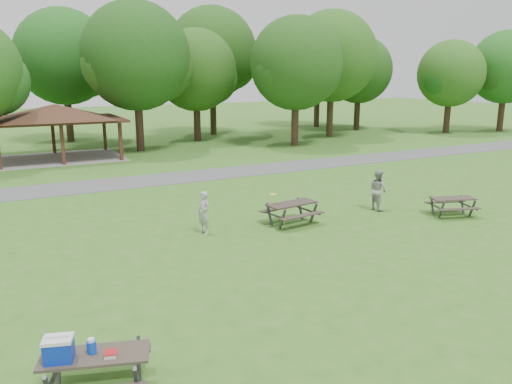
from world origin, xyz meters
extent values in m
plane|color=#32631C|center=(0.00, 0.00, 0.00)|extent=(160.00, 160.00, 0.00)
cube|color=#4B4B4E|center=(0.00, 14.00, 0.01)|extent=(120.00, 3.20, 0.02)
cube|color=#3A1F15|center=(-4.00, 21.30, 1.30)|extent=(0.22, 0.22, 2.60)
cube|color=#391F14|center=(-4.00, 26.70, 1.30)|extent=(0.22, 0.22, 2.60)
cube|color=#381D14|center=(-0.30, 21.30, 1.30)|extent=(0.22, 0.22, 2.60)
cube|color=#3A2515|center=(-0.30, 26.70, 1.30)|extent=(0.22, 0.22, 2.60)
cube|color=#381E16|center=(-4.00, 24.00, 2.68)|extent=(8.60, 6.60, 0.16)
pyramid|color=#382116|center=(-4.00, 24.00, 3.26)|extent=(7.01, 7.01, 1.00)
cube|color=gray|center=(-4.00, 24.00, 0.01)|extent=(8.40, 6.40, 0.03)
cylinder|color=#301D15|center=(2.00, 25.00, 2.01)|extent=(0.60, 0.60, 4.02)
sphere|color=#153F12|center=(2.00, 25.00, 7.02)|extent=(8.00, 8.00, 8.00)
sphere|color=#1C4012|center=(3.80, 25.30, 6.22)|extent=(5.20, 5.20, 5.20)
sphere|color=#1F4F16|center=(0.40, 24.80, 6.42)|extent=(4.80, 4.80, 4.80)
cylinder|color=black|center=(8.00, 28.50, 1.72)|extent=(0.60, 0.60, 3.43)
sphere|color=#1E4614|center=(8.00, 28.50, 6.05)|extent=(7.00, 7.00, 7.00)
sphere|color=#164614|center=(9.57, 28.80, 5.36)|extent=(4.55, 4.55, 4.55)
sphere|color=#153E11|center=(6.60, 28.30, 5.53)|extent=(4.20, 4.20, 4.20)
cylinder|color=#331F16|center=(14.00, 22.00, 1.89)|extent=(0.60, 0.60, 3.78)
sphere|color=#184012|center=(14.00, 22.00, 6.55)|extent=(7.40, 7.40, 7.40)
sphere|color=#1C4814|center=(15.66, 22.30, 5.81)|extent=(4.81, 4.81, 4.81)
sphere|color=#174212|center=(12.52, 21.80, 6.00)|extent=(4.44, 4.44, 4.44)
cylinder|color=#312316|center=(20.00, 25.50, 2.10)|extent=(0.60, 0.60, 4.20)
sphere|color=#1F4B15|center=(20.00, 25.50, 7.27)|extent=(8.20, 8.20, 8.20)
sphere|color=#164112|center=(21.84, 25.80, 6.45)|extent=(5.33, 5.33, 5.33)
sphere|color=#184614|center=(18.36, 25.30, 6.66)|extent=(4.92, 4.92, 4.92)
cylinder|color=black|center=(26.00, 29.00, 1.78)|extent=(0.60, 0.60, 3.57)
sphere|color=#173F12|center=(26.00, 29.00, 6.12)|extent=(6.80, 6.80, 6.80)
sphere|color=#1A4513|center=(27.53, 29.30, 5.44)|extent=(4.42, 4.42, 4.42)
sphere|color=#1E4F16|center=(24.64, 28.80, 5.61)|extent=(4.08, 4.08, 4.08)
cylinder|color=black|center=(32.00, 22.50, 1.68)|extent=(0.60, 0.60, 3.36)
sphere|color=#204E16|center=(32.00, 22.50, 5.76)|extent=(6.40, 6.40, 6.40)
sphere|color=#184814|center=(33.44, 22.80, 5.12)|extent=(4.16, 4.16, 4.16)
sphere|color=#134413|center=(30.72, 22.30, 5.28)|extent=(3.84, 3.84, 3.84)
cylinder|color=black|center=(-2.00, 33.00, 2.06)|extent=(0.60, 0.60, 4.13)
sphere|color=#154B16|center=(-2.00, 33.00, 7.13)|extent=(8.00, 8.00, 8.00)
sphere|color=#134314|center=(-0.20, 33.30, 6.33)|extent=(5.20, 5.20, 5.20)
sphere|color=#1A4614|center=(-3.60, 32.80, 6.53)|extent=(4.80, 4.80, 4.80)
cylinder|color=black|center=(11.00, 32.00, 2.27)|extent=(0.60, 0.60, 4.55)
sphere|color=#194212|center=(11.00, 32.00, 7.70)|extent=(8.40, 8.40, 8.40)
sphere|color=#1B4413|center=(12.89, 32.30, 6.86)|extent=(5.46, 5.46, 5.46)
sphere|color=#1A4D16|center=(9.32, 31.80, 7.07)|extent=(5.04, 5.04, 5.04)
cylinder|color=#2F2114|center=(24.00, 33.50, 2.13)|extent=(0.60, 0.60, 4.27)
sphere|color=#1A4413|center=(24.00, 33.50, 7.27)|extent=(8.00, 8.00, 8.00)
sphere|color=#1B4313|center=(25.80, 33.80, 6.47)|extent=(5.20, 5.20, 5.20)
sphere|color=#1A4814|center=(22.40, 33.30, 6.67)|extent=(4.80, 4.80, 4.80)
cylinder|color=black|center=(38.00, 21.00, 1.84)|extent=(0.60, 0.60, 3.67)
sphere|color=#174F16|center=(38.00, 21.00, 6.38)|extent=(7.20, 7.20, 7.20)
sphere|color=#183F12|center=(36.56, 20.80, 5.83)|extent=(4.32, 4.32, 4.32)
cube|color=#322B24|center=(-6.57, -4.12, 0.79)|extent=(2.08, 1.32, 0.05)
cube|color=#322924|center=(-6.38, -3.51, 0.47)|extent=(1.93, 0.85, 0.04)
cube|color=#464648|center=(-7.16, -3.51, 0.39)|extent=(0.18, 0.41, 0.84)
cube|color=#464649|center=(-7.29, -3.90, 0.43)|extent=(0.54, 1.52, 0.05)
cube|color=#3B3B3D|center=(-5.99, -4.74, 0.39)|extent=(0.18, 0.41, 0.84)
cube|color=#3D3D3F|center=(-5.74, -3.96, 0.39)|extent=(0.18, 0.41, 0.84)
cube|color=#464648|center=(-5.86, -4.35, 0.43)|extent=(0.54, 1.52, 0.05)
cube|color=#0B2AB1|center=(-7.17, -4.05, 1.01)|extent=(0.58, 0.49, 0.38)
cube|color=silver|center=(-7.17, -4.05, 1.23)|extent=(0.60, 0.52, 0.06)
cylinder|color=white|center=(-7.17, -4.05, 1.31)|extent=(0.42, 0.16, 0.03)
cylinder|color=#0C41BC|center=(-6.61, -4.06, 0.93)|extent=(0.22, 0.22, 0.23)
cylinder|color=silver|center=(-6.61, -4.06, 1.08)|extent=(0.17, 0.17, 0.05)
cube|color=silver|center=(-6.33, -4.34, 0.85)|extent=(0.27, 0.27, 0.07)
cube|color=#A71316|center=(-6.33, -4.34, 0.90)|extent=(0.28, 0.28, 0.02)
cube|color=#2D2520|center=(2.26, 3.39, 0.82)|extent=(2.10, 1.03, 0.06)
cube|color=#312923|center=(2.34, 2.73, 0.49)|extent=(2.04, 0.52, 0.04)
cube|color=#2E2621|center=(2.19, 4.05, 0.49)|extent=(2.04, 0.52, 0.04)
cube|color=#424244|center=(1.54, 2.88, 0.41)|extent=(0.12, 0.43, 0.88)
cube|color=#3D3D3F|center=(1.44, 3.71, 0.41)|extent=(0.12, 0.43, 0.88)
cube|color=#424244|center=(1.49, 3.30, 0.44)|extent=(0.26, 1.64, 0.06)
cube|color=#464649|center=(3.09, 3.06, 0.41)|extent=(0.12, 0.43, 0.88)
cube|color=#39393C|center=(2.99, 3.90, 0.41)|extent=(0.12, 0.43, 0.88)
cube|color=#38383A|center=(3.04, 3.48, 0.44)|extent=(0.26, 1.64, 0.06)
cube|color=#302823|center=(8.84, 1.30, 0.73)|extent=(1.92, 1.23, 0.05)
cube|color=#312A23|center=(8.65, 0.73, 0.43)|extent=(1.78, 0.80, 0.04)
cube|color=#312923|center=(9.02, 1.86, 0.43)|extent=(1.78, 0.80, 0.04)
cube|color=#454547|center=(8.07, 1.15, 0.36)|extent=(0.17, 0.38, 0.78)
cube|color=#3F3F41|center=(8.30, 1.87, 0.36)|extent=(0.17, 0.38, 0.78)
cube|color=#404143|center=(8.18, 1.51, 0.39)|extent=(0.51, 1.40, 0.05)
cube|color=#434346|center=(9.38, 0.73, 0.36)|extent=(0.17, 0.38, 0.78)
cube|color=#464548|center=(9.61, 1.44, 0.36)|extent=(0.17, 0.38, 0.78)
cube|color=#434345|center=(9.49, 1.08, 0.39)|extent=(0.51, 1.40, 0.05)
cylinder|color=yellow|center=(1.58, 3.70, 1.21)|extent=(0.30, 0.30, 0.02)
imported|color=#A7A7AA|center=(-1.26, 3.83, 0.80)|extent=(0.55, 0.67, 1.60)
imported|color=#969698|center=(6.67, 3.45, 0.88)|extent=(0.67, 0.86, 1.75)
camera|label=1|loc=(-7.74, -12.71, 5.81)|focal=35.00mm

